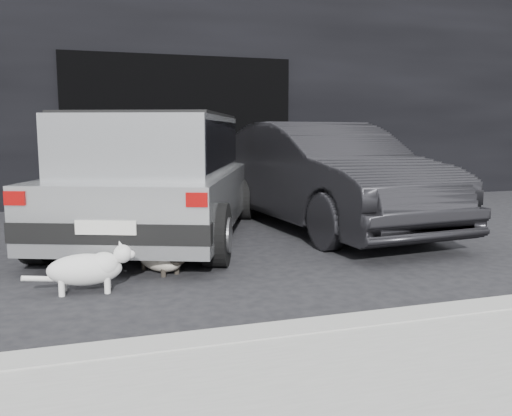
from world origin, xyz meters
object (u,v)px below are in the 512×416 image
object	(u,v)px
second_car	(324,176)
cat_white	(90,268)
silver_hatchback	(159,171)
cat_siamese	(163,259)

from	to	relation	value
second_car	cat_white	xyz separation A→B (m)	(-3.05, -2.11, -0.51)
silver_hatchback	second_car	xyz separation A→B (m)	(2.19, 0.03, -0.11)
second_car	cat_white	world-z (taller)	second_car
second_car	cat_white	bearing A→B (deg)	-150.44
cat_white	second_car	bearing A→B (deg)	129.01
second_car	cat_siamese	size ratio (longest dim) A/B	5.54
silver_hatchback	second_car	bearing A→B (deg)	22.52
cat_white	cat_siamese	bearing A→B (deg)	127.06
second_car	cat_siamese	distance (m)	3.00
second_car	cat_white	distance (m)	3.75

